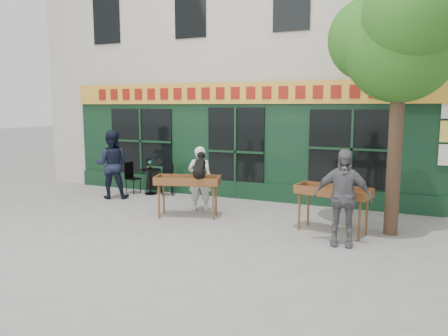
{
  "coord_description": "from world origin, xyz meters",
  "views": [
    {
      "loc": [
        4.66,
        -9.14,
        2.65
      ],
      "look_at": [
        0.43,
        0.5,
        1.14
      ],
      "focal_mm": 35.0,
      "sensor_mm": 36.0,
      "label": 1
    }
  ],
  "objects_px": {
    "dog": "(200,165)",
    "bistro_table": "(150,176)",
    "book_cart_center": "(188,183)",
    "woman": "(200,179)",
    "man_right": "(342,198)",
    "man_left": "(112,164)",
    "book_cart_right": "(333,194)"
  },
  "relations": [
    {
      "from": "dog",
      "to": "bistro_table",
      "type": "height_order",
      "value": "dog"
    },
    {
      "from": "book_cart_center",
      "to": "woman",
      "type": "relative_size",
      "value": 0.98
    },
    {
      "from": "man_right",
      "to": "woman",
      "type": "bearing_deg",
      "value": 152.23
    },
    {
      "from": "man_right",
      "to": "bistro_table",
      "type": "height_order",
      "value": "man_right"
    },
    {
      "from": "dog",
      "to": "man_left",
      "type": "xyz_separation_m",
      "value": [
        -3.38,
        1.1,
        -0.31
      ]
    },
    {
      "from": "man_left",
      "to": "book_cart_right",
      "type": "bearing_deg",
      "value": 145.39
    },
    {
      "from": "man_right",
      "to": "man_left",
      "type": "bearing_deg",
      "value": 157.73
    },
    {
      "from": "bistro_table",
      "to": "man_left",
      "type": "bearing_deg",
      "value": -127.87
    },
    {
      "from": "dog",
      "to": "book_cart_right",
      "type": "height_order",
      "value": "dog"
    },
    {
      "from": "woman",
      "to": "man_left",
      "type": "xyz_separation_m",
      "value": [
        -3.03,
        0.4,
        0.16
      ]
    },
    {
      "from": "woman",
      "to": "man_right",
      "type": "bearing_deg",
      "value": 143.12
    },
    {
      "from": "man_right",
      "to": "bistro_table",
      "type": "relative_size",
      "value": 2.43
    },
    {
      "from": "woman",
      "to": "book_cart_right",
      "type": "height_order",
      "value": "woman"
    },
    {
      "from": "book_cart_center",
      "to": "bistro_table",
      "type": "bearing_deg",
      "value": 123.35
    },
    {
      "from": "man_right",
      "to": "book_cart_right",
      "type": "bearing_deg",
      "value": 104.14
    },
    {
      "from": "man_left",
      "to": "woman",
      "type": "bearing_deg",
      "value": 146.76
    },
    {
      "from": "man_right",
      "to": "man_left",
      "type": "distance_m",
      "value": 6.96
    },
    {
      "from": "woman",
      "to": "man_right",
      "type": "height_order",
      "value": "man_right"
    },
    {
      "from": "book_cart_right",
      "to": "man_right",
      "type": "height_order",
      "value": "man_right"
    },
    {
      "from": "dog",
      "to": "man_left",
      "type": "relative_size",
      "value": 0.31
    },
    {
      "from": "book_cart_center",
      "to": "dog",
      "type": "xyz_separation_m",
      "value": [
        0.35,
        -0.05,
        0.47
      ]
    },
    {
      "from": "bistro_table",
      "to": "dog",
      "type": "bearing_deg",
      "value": -36.7
    },
    {
      "from": "woman",
      "to": "book_cart_center",
      "type": "bearing_deg",
      "value": 73.24
    },
    {
      "from": "dog",
      "to": "man_left",
      "type": "height_order",
      "value": "man_left"
    },
    {
      "from": "book_cart_center",
      "to": "woman",
      "type": "bearing_deg",
      "value": 73.24
    },
    {
      "from": "book_cart_right",
      "to": "bistro_table",
      "type": "distance_m",
      "value": 6.05
    },
    {
      "from": "dog",
      "to": "book_cart_center",
      "type": "bearing_deg",
      "value": 155.11
    },
    {
      "from": "dog",
      "to": "bistro_table",
      "type": "bearing_deg",
      "value": 126.54
    },
    {
      "from": "woman",
      "to": "bistro_table",
      "type": "relative_size",
      "value": 2.17
    },
    {
      "from": "dog",
      "to": "man_right",
      "type": "relative_size",
      "value": 0.32
    },
    {
      "from": "dog",
      "to": "woman",
      "type": "height_order",
      "value": "woman"
    },
    {
      "from": "book_cart_center",
      "to": "book_cart_right",
      "type": "xyz_separation_m",
      "value": [
        3.4,
        0.04,
        0.0
      ]
    }
  ]
}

